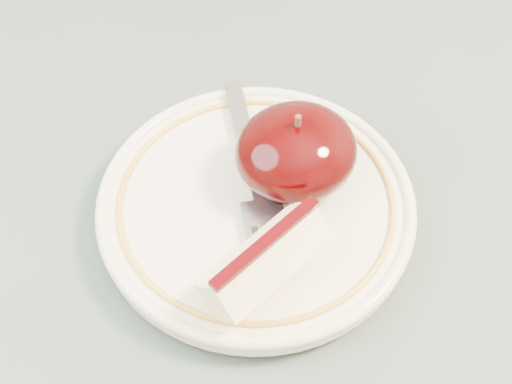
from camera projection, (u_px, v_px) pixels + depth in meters
plate at (256, 205)px, 0.47m from camera, size 0.21×0.21×0.02m
apple_half at (296, 151)px, 0.46m from camera, size 0.08×0.08×0.06m
apple_wedge at (266, 260)px, 0.42m from camera, size 0.09×0.06×0.04m
fork at (253, 173)px, 0.48m from camera, size 0.07×0.16×0.00m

